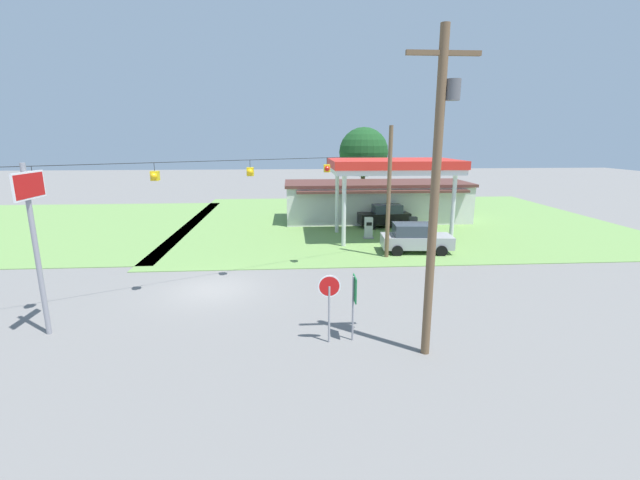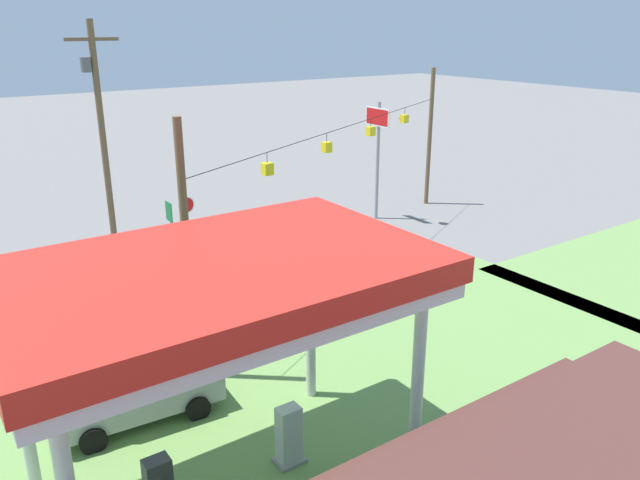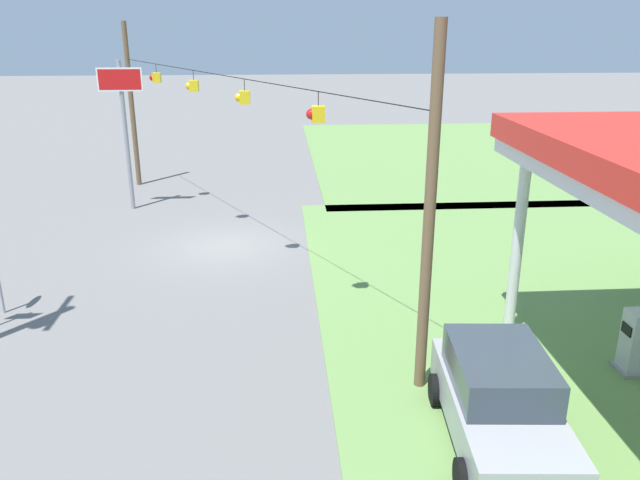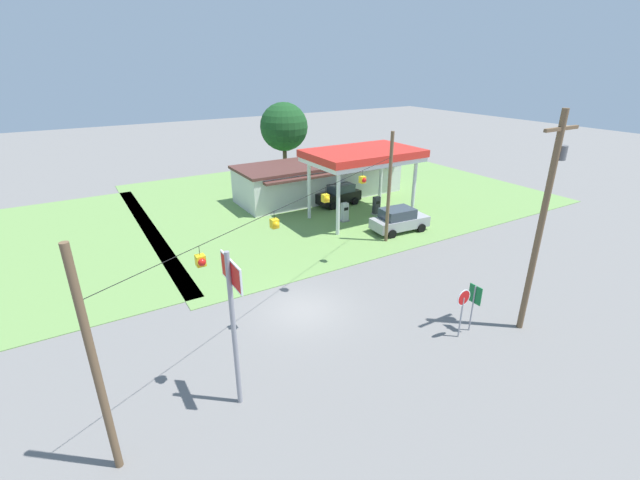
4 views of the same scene
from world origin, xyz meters
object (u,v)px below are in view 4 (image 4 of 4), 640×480
Objects in this scene: gas_station_canopy at (363,157)px; stop_sign_roadside at (463,303)px; fuel_pump_near at (345,213)px; gas_station_store at (320,179)px; car_at_pumps_rear at (338,194)px; fuel_pump_far at (376,206)px; car_at_pumps_front at (399,220)px; stop_sign_overhead at (233,303)px; tree_behind_station at (284,127)px; utility_pole_main at (543,216)px; route_sign at (474,299)px.

stop_sign_roadside is (-5.87, -15.73, -3.27)m from gas_station_canopy.
gas_station_canopy is 5.63× the size of fuel_pump_near.
gas_station_store is 3.15m from car_at_pumps_rear.
fuel_pump_far is at bearing 102.73° from car_at_pumps_rear.
car_at_pumps_front is 0.72× the size of stop_sign_overhead.
tree_behind_station is at bearing 95.11° from fuel_pump_far.
car_at_pumps_rear is at bearing 96.27° from car_at_pumps_front.
fuel_pump_near is (-1.90, -7.00, -0.96)m from gas_station_store.
car_at_pumps_rear is 21.42m from utility_pole_main.
gas_station_canopy is 0.85× the size of utility_pole_main.
car_at_pumps_front is 0.55× the size of tree_behind_station.
stop_sign_roadside is (-6.52, -11.80, 0.87)m from car_at_pumps_front.
tree_behind_station is at bearing 95.27° from car_at_pumps_front.
route_sign is 4.76m from utility_pole_main.
car_at_pumps_rear is at bearing 84.50° from gas_station_canopy.
car_at_pumps_rear is at bearing 47.92° from stop_sign_overhead.
car_at_pumps_rear is at bearing 63.23° from fuel_pump_near.
stop_sign_overhead is at bearing -7.75° from stop_sign_roadside.
gas_station_store is 10.96m from car_at_pumps_front.
stop_sign_overhead is at bearing -141.05° from fuel_pump_far.
utility_pole_main is (-1.05, -16.73, 4.99)m from fuel_pump_near.
gas_station_canopy is at bearing 80.98° from utility_pole_main.
route_sign is (-5.64, -11.70, 0.77)m from car_at_pumps_front.
fuel_pump_far is 0.25× the size of stop_sign_overhead.
utility_pole_main is at bearing -97.09° from gas_station_store.
car_at_pumps_front is (2.27, -3.93, 0.21)m from fuel_pump_near.
tree_behind_station reaches higher than route_sign.
stop_sign_overhead is at bearing 173.37° from route_sign.
car_at_pumps_front is 1.79× the size of stop_sign_roadside.
stop_sign_overhead is at bearing -135.36° from fuel_pump_near.
gas_station_canopy is 4.63m from fuel_pump_near.
car_at_pumps_front reaches higher than fuel_pump_near.
fuel_pump_near is 16.02m from route_sign.
tree_behind_station is (0.33, 14.26, 0.55)m from gas_station_canopy.
fuel_pump_near is 3.22m from fuel_pump_far.
stop_sign_roadside reaches higher than route_sign.
fuel_pump_far is 0.62× the size of stop_sign_roadside.
gas_station_store reaches higher than route_sign.
gas_station_store is 8.26m from tree_behind_station.
gas_station_canopy is 1.95× the size of car_at_pumps_front.
fuel_pump_far is at bearing 75.69° from utility_pole_main.
car_at_pumps_front is at bearing -88.11° from gas_station_store.
utility_pole_main reaches higher than car_at_pumps_rear.
gas_station_canopy is 0.55× the size of gas_station_store.
gas_station_store is 1.54× the size of utility_pole_main.
stop_sign_overhead reaches higher than fuel_pump_near.
car_at_pumps_rear is 0.67× the size of stop_sign_overhead.
car_at_pumps_rear reaches higher than fuel_pump_far.
gas_station_store is at bearing -93.03° from car_at_pumps_rear.
car_at_pumps_front is (-0.95, -3.93, 0.21)m from fuel_pump_far.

